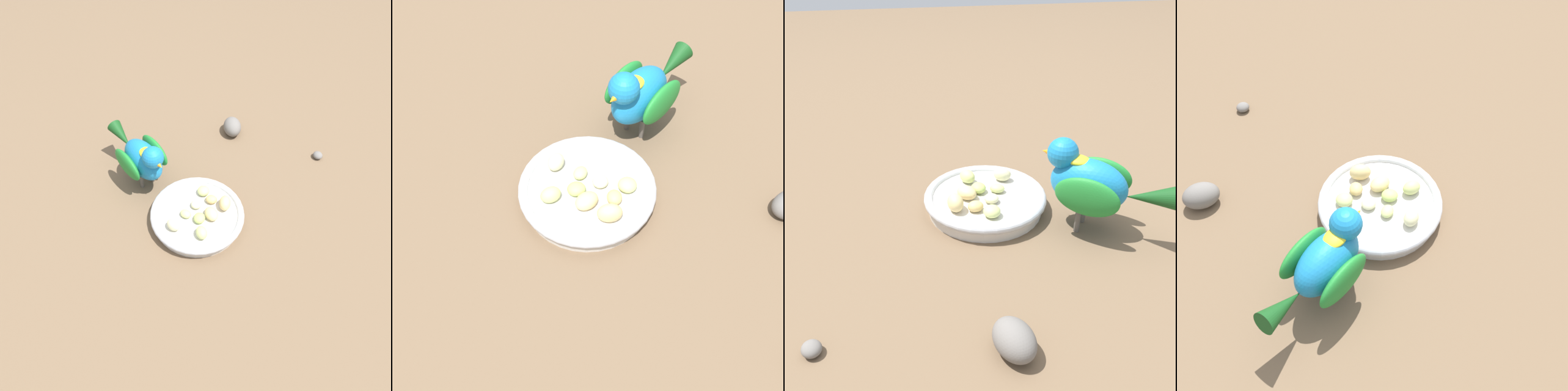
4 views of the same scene
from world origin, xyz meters
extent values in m
plane|color=brown|center=(0.00, 0.00, 0.00)|extent=(4.00, 4.00, 0.00)
cylinder|color=beige|center=(-0.03, 0.00, 0.01)|extent=(0.20, 0.20, 0.03)
torus|color=#B7BABF|center=(-0.03, 0.00, 0.03)|extent=(0.21, 0.21, 0.02)
ellipsoid|color=#C6D17A|center=(-0.02, -0.02, 0.03)|extent=(0.03, 0.03, 0.01)
ellipsoid|color=beige|center=(-0.05, -0.01, 0.03)|extent=(0.03, 0.03, 0.01)
ellipsoid|color=tan|center=(-0.07, 0.02, 0.03)|extent=(0.03, 0.03, 0.02)
ellipsoid|color=beige|center=(0.02, -0.04, 0.04)|extent=(0.03, 0.04, 0.02)
ellipsoid|color=#B2CC66|center=(-0.01, 0.01, 0.03)|extent=(0.03, 0.03, 0.02)
ellipsoid|color=#E5C67F|center=(-0.06, 0.06, 0.04)|extent=(0.04, 0.03, 0.03)
ellipsoid|color=#E5C67F|center=(-0.03, 0.03, 0.04)|extent=(0.05, 0.05, 0.02)
ellipsoid|color=#C6D17A|center=(-0.09, 0.00, 0.03)|extent=(0.03, 0.03, 0.02)
ellipsoid|color=#C6D17A|center=(0.02, 0.02, 0.04)|extent=(0.04, 0.04, 0.02)
cylinder|color=#59544C|center=(-0.12, -0.13, 0.02)|extent=(0.01, 0.01, 0.04)
cylinder|color=#59544C|center=(-0.09, -0.15, 0.02)|extent=(0.01, 0.01, 0.04)
ellipsoid|color=#197AB7|center=(-0.11, -0.15, 0.08)|extent=(0.13, 0.14, 0.08)
ellipsoid|color=#1E7F2D|center=(-0.15, -0.13, 0.08)|extent=(0.08, 0.09, 0.06)
ellipsoid|color=#1E7F2D|center=(-0.09, -0.18, 0.08)|extent=(0.08, 0.09, 0.06)
cone|color=#144719|center=(-0.17, -0.22, 0.09)|extent=(0.08, 0.08, 0.05)
sphere|color=#197AB7|center=(-0.08, -0.11, 0.12)|extent=(0.07, 0.07, 0.05)
cone|color=orange|center=(-0.07, -0.09, 0.12)|extent=(0.03, 0.03, 0.02)
ellipsoid|color=yellow|center=(-0.10, -0.13, 0.12)|extent=(0.05, 0.05, 0.01)
ellipsoid|color=slate|center=(-0.33, 0.02, 0.02)|extent=(0.08, 0.07, 0.04)
ellipsoid|color=slate|center=(-0.30, 0.25, 0.01)|extent=(0.03, 0.03, 0.02)
camera|label=1|loc=(0.46, 0.12, 0.73)|focal=35.81mm
camera|label=2|loc=(-0.04, 0.45, 0.60)|focal=44.27mm
camera|label=3|loc=(-0.67, 0.12, 0.44)|focal=41.39mm
camera|label=4|loc=(-0.05, -0.56, 0.77)|focal=50.93mm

